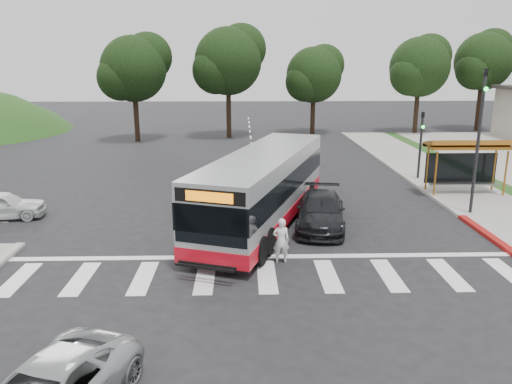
{
  "coord_description": "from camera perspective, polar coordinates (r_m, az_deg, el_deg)",
  "views": [
    {
      "loc": [
        -0.76,
        -19.97,
        6.76
      ],
      "look_at": [
        -0.22,
        -0.23,
        1.6
      ],
      "focal_mm": 35.0,
      "sensor_mm": 36.0,
      "label": 1
    }
  ],
  "objects": [
    {
      "name": "tree_north_b",
      "position": [
        48.53,
        6.7,
        13.25
      ],
      "size": [
        5.72,
        5.33,
        8.43
      ],
      "color": "black",
      "rests_on": "ground"
    },
    {
      "name": "tree_north_c",
      "position": [
        44.98,
        -13.71,
        13.64
      ],
      "size": [
        6.16,
        5.74,
        9.3
      ],
      "color": "black",
      "rests_on": "ground"
    },
    {
      "name": "tree_north_a",
      "position": [
        46.06,
        -3.11,
        14.82
      ],
      "size": [
        6.6,
        6.15,
        10.17
      ],
      "color": "black",
      "rests_on": "ground"
    },
    {
      "name": "dark_sedan",
      "position": [
        21.14,
        7.38,
        -2.14
      ],
      "size": [
        2.71,
        5.08,
        1.4
      ],
      "primitive_type": "imported",
      "rotation": [
        0.0,
        0.0,
        -0.16
      ],
      "color": "black",
      "rests_on": "ground"
    },
    {
      "name": "bus_shelter",
      "position": [
        27.97,
        22.95,
        4.41
      ],
      "size": [
        4.2,
        1.6,
        2.86
      ],
      "color": "#995B19",
      "rests_on": "sidewalk_east"
    },
    {
      "name": "curb_east",
      "position": [
        30.37,
        17.23,
        1.26
      ],
      "size": [
        0.3,
        40.0,
        0.15
      ],
      "primitive_type": "cube",
      "color": "#9E9991",
      "rests_on": "ground"
    },
    {
      "name": "crosswalk_ladder",
      "position": [
        16.44,
        1.25,
        -9.62
      ],
      "size": [
        18.0,
        2.6,
        0.01
      ],
      "primitive_type": "cube",
      "color": "silver",
      "rests_on": "ground"
    },
    {
      "name": "west_car_white",
      "position": [
        24.76,
        -27.1,
        -1.36
      ],
      "size": [
        3.85,
        2.05,
        1.25
      ],
      "primitive_type": "imported",
      "rotation": [
        0.0,
        0.0,
        1.74
      ],
      "color": "silver",
      "rests_on": "ground"
    },
    {
      "name": "transit_bus",
      "position": [
        21.29,
        0.93,
        0.44
      ],
      "size": [
        6.33,
        12.09,
        3.07
      ],
      "primitive_type": null,
      "rotation": [
        0.0,
        0.0,
        -0.33
      ],
      "color": "#A8AAAD",
      "rests_on": "ground"
    },
    {
      "name": "tree_ne_b",
      "position": [
        55.43,
        24.63,
        13.52
      ],
      "size": [
        6.16,
        5.74,
        10.02
      ],
      "color": "black",
      "rests_on": "ground"
    },
    {
      "name": "ground",
      "position": [
        21.1,
        0.59,
        -4.05
      ],
      "size": [
        140.0,
        140.0,
        0.0
      ],
      "primitive_type": "plane",
      "color": "black",
      "rests_on": "ground"
    },
    {
      "name": "sidewalk_east",
      "position": [
        31.08,
        20.72,
        1.23
      ],
      "size": [
        4.0,
        40.0,
        0.12
      ],
      "primitive_type": "cube",
      "color": "gray",
      "rests_on": "ground"
    },
    {
      "name": "traffic_signal_ne_tall",
      "position": [
        24.01,
        24.18,
        6.47
      ],
      "size": [
        0.18,
        0.37,
        6.5
      ],
      "color": "black",
      "rests_on": "ground"
    },
    {
      "name": "tree_ne_a",
      "position": [
        50.91,
        18.27,
        13.51
      ],
      "size": [
        6.16,
        5.74,
        9.3
      ],
      "color": "black",
      "rests_on": "parking_lot"
    },
    {
      "name": "curb_east_red",
      "position": [
        21.52,
        25.61,
        -4.96
      ],
      "size": [
        0.32,
        6.0,
        0.15
      ],
      "primitive_type": "cube",
      "color": "maroon",
      "rests_on": "ground"
    },
    {
      "name": "traffic_signal_ne_short",
      "position": [
        30.59,
        18.35,
        5.85
      ],
      "size": [
        0.18,
        0.37,
        4.0
      ],
      "color": "black",
      "rests_on": "ground"
    },
    {
      "name": "pedestrian",
      "position": [
        17.31,
        2.88,
        -5.54
      ],
      "size": [
        0.6,
        0.4,
        1.59
      ],
      "primitive_type": "imported",
      "rotation": [
        0.0,
        0.0,
        3.18
      ],
      "color": "white",
      "rests_on": "ground"
    }
  ]
}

